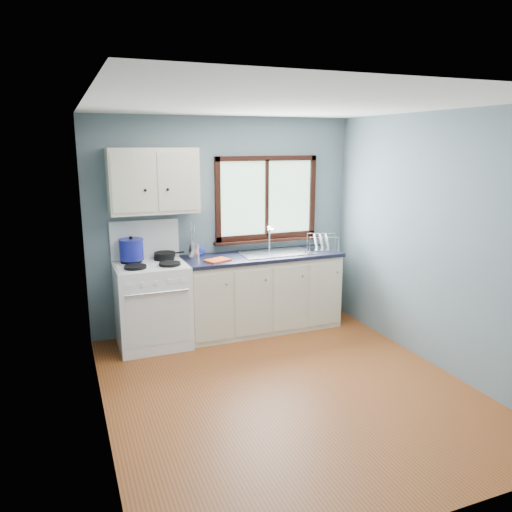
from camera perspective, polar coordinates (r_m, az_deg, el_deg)
name	(u,v)px	position (r m, az deg, el deg)	size (l,w,h in m)	color
floor	(287,389)	(4.75, 3.56, -14.91)	(3.20, 3.60, 0.02)	brown
ceiling	(291,103)	(4.22, 4.05, 17.02)	(3.20, 3.60, 0.02)	white
wall_back	(224,224)	(5.97, -3.67, 3.63)	(3.20, 0.02, 2.50)	slate
wall_front	(434,324)	(2.85, 19.66, -7.34)	(3.20, 0.02, 2.50)	slate
wall_left	(94,273)	(3.92, -18.02, -1.81)	(0.02, 3.60, 2.50)	slate
wall_right	(438,242)	(5.20, 20.05, 1.51)	(0.02, 3.60, 2.50)	slate
gas_range	(152,302)	(5.61, -11.79, -5.18)	(0.76, 0.69, 1.36)	white
base_cabinets	(261,296)	(5.99, 0.63, -4.58)	(1.85, 0.60, 0.88)	beige
countertop	(262,256)	(5.86, 0.65, -0.01)	(1.89, 0.64, 0.04)	black
sink	(276,258)	(5.94, 2.25, -0.25)	(0.84, 0.46, 0.44)	silver
window	(267,204)	(6.09, 1.23, 5.97)	(1.36, 0.10, 1.03)	#9EC6A8
upper_cabinets	(153,181)	(5.52, -11.65, 8.40)	(0.95, 0.35, 0.70)	beige
skillet	(165,254)	(5.66, -10.36, 0.19)	(0.37, 0.28, 0.05)	black
stockpot	(131,249)	(5.56, -14.05, 0.76)	(0.32, 0.32, 0.26)	navy
utensil_crock	(194,250)	(5.71, -7.10, 0.65)	(0.16, 0.16, 0.42)	silver
thermos	(192,244)	(5.75, -7.32, 1.38)	(0.07, 0.07, 0.30)	silver
soap_bottle	(201,245)	(5.81, -6.35, 1.21)	(0.09, 0.09, 0.24)	blue
dish_towel	(218,260)	(5.54, -4.41, -0.49)	(0.26, 0.18, 0.02)	#E74D20
dish_rack	(322,245)	(6.18, 7.54, 1.22)	(0.45, 0.39, 0.19)	silver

